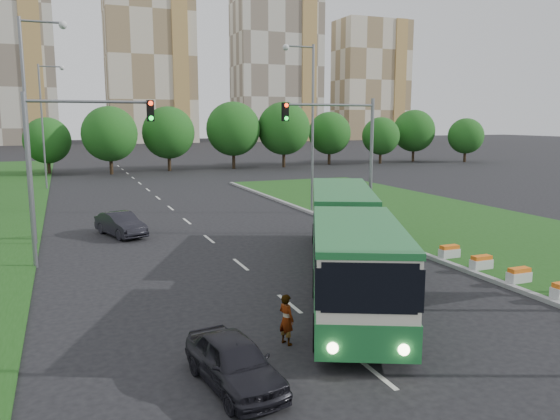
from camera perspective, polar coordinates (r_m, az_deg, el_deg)
name	(u,v)px	position (r m, az deg, el deg)	size (l,w,h in m)	color
ground	(360,294)	(21.91, 8.34, -8.71)	(360.00, 360.00, 0.00)	black
grass_median	(479,230)	(35.68, 20.12, -1.99)	(14.00, 60.00, 0.15)	#1B4914
median_kerb	(382,239)	(31.53, 10.63, -2.99)	(0.30, 60.00, 0.18)	gray
lane_markings	(181,216)	(39.31, -10.31, -0.67)	(0.20, 100.00, 0.01)	silver
flower_planters	(541,282)	(24.01, 25.57, -6.82)	(1.10, 11.50, 0.60)	silver
traffic_mast_median	(347,145)	(31.92, 7.05, 6.78)	(5.76, 0.32, 8.00)	slate
traffic_mast_left	(66,151)	(27.02, -21.45, 5.74)	(5.76, 0.32, 8.00)	slate
street_lamps	(216,135)	(28.98, -6.68, 7.82)	(36.00, 60.00, 12.00)	slate
tree_line	(223,136)	(75.84, -6.01, 7.65)	(120.00, 8.00, 9.00)	#174913
apartment_tower_ceast	(150,57)	(170.88, -13.44, 15.29)	(25.00, 15.00, 50.00)	beige
apartment_tower_east	(277,67)	(181.08, -0.37, 14.72)	(27.00, 15.00, 47.00)	beige
midrise_east	(371,81)	(196.20, 9.46, 13.16)	(24.00, 14.00, 40.00)	beige
articulated_bus	(339,239)	(23.19, 6.15, -2.98)	(2.82, 18.06, 2.97)	beige
car_left_near	(234,362)	(14.53, -4.80, -15.52)	(1.56, 3.87, 1.32)	black
car_left_far	(121,224)	(33.45, -16.31, -1.44)	(1.48, 4.24, 1.40)	black
pedestrian	(286,319)	(16.89, 0.67, -11.35)	(0.58, 0.38, 1.58)	gray
shopping_trolley	(365,338)	(16.99, 8.83, -13.06)	(0.37, 0.39, 0.64)	orange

